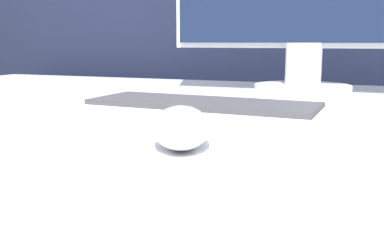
# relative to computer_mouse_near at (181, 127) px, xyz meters

# --- Properties ---
(partition_panel) EXTENTS (5.00, 0.03, 1.39)m
(partition_panel) POSITION_rel_computer_mouse_near_xyz_m (-0.05, 0.96, -0.07)
(partition_panel) COLOR black
(partition_panel) RESTS_ON ground_plane
(computer_mouse_near) EXTENTS (0.10, 0.13, 0.05)m
(computer_mouse_near) POSITION_rel_computer_mouse_near_xyz_m (0.00, 0.00, 0.00)
(computer_mouse_near) COLOR white
(computer_mouse_near) RESTS_ON desk
(keyboard) EXTENTS (0.39, 0.17, 0.02)m
(keyboard) POSITION_rel_computer_mouse_near_xyz_m (-0.05, 0.21, -0.01)
(keyboard) COLOR silver
(keyboard) RESTS_ON desk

